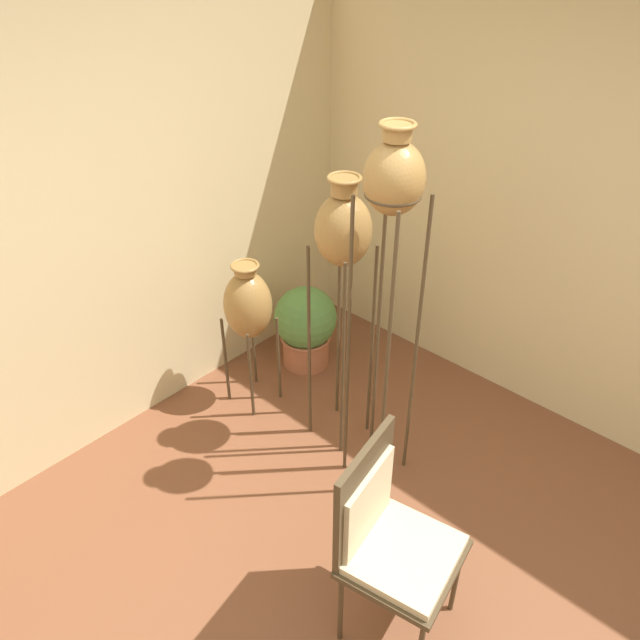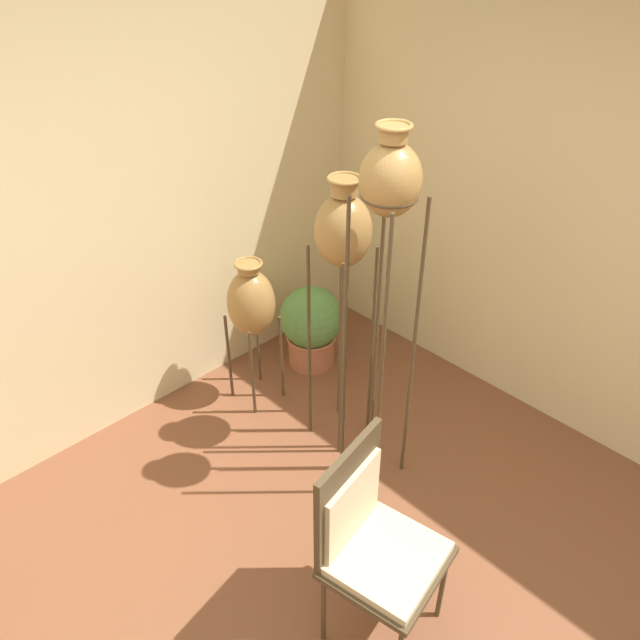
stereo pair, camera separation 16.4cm
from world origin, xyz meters
name	(u,v)px [view 1 (the left image)]	position (x,y,z in m)	size (l,w,h in m)	color
wall_back	(49,246)	(0.00, 2.21, 1.35)	(8.35, 0.06, 2.70)	beige
wall_right	(635,235)	(2.21, 0.00, 1.35)	(0.06, 8.35, 2.70)	beige
vase_stand_tall	(393,194)	(0.98, 0.74, 1.75)	(0.28, 0.28, 2.08)	#473823
vase_stand_medium	(343,235)	(1.07, 1.10, 1.40)	(0.31, 0.31, 1.72)	#473823
vase_stand_short	(248,306)	(0.92, 1.73, 0.75)	(0.30, 0.30, 1.05)	#473823
chair	(388,533)	(0.26, 0.13, 0.60)	(0.55, 0.53, 1.05)	#473823
potted_plant	(306,325)	(1.44, 1.75, 0.33)	(0.45, 0.45, 0.62)	#B26647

